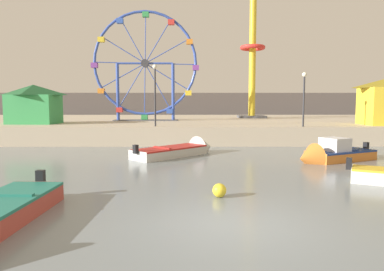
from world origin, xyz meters
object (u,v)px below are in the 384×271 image
at_px(drop_tower_yellow_tower, 253,53).
at_px(promenade_lamp_far, 155,86).
at_px(motorboat_pale_grey, 184,150).
at_px(mooring_buoy_orange, 219,190).
at_px(carnival_booth_green_kiosk, 34,103).
at_px(promenade_lamp_near, 304,91).
at_px(ferris_wheel_blue_frame, 145,66).
at_px(motorboat_orange_hull, 330,154).

bearing_deg(drop_tower_yellow_tower, promenade_lamp_far, -123.67).
xyz_separation_m(motorboat_pale_grey, mooring_buoy_orange, (1.28, -9.15, -0.06)).
bearing_deg(mooring_buoy_orange, drop_tower_yellow_tower, 78.11).
distance_m(promenade_lamp_far, mooring_buoy_orange, 14.55).
distance_m(carnival_booth_green_kiosk, promenade_lamp_near, 20.17).
xyz_separation_m(ferris_wheel_blue_frame, promenade_lamp_near, (11.71, -8.18, -2.49)).
bearing_deg(promenade_lamp_near, carnival_booth_green_kiosk, 169.55).
bearing_deg(promenade_lamp_near, mooring_buoy_orange, -117.26).
bearing_deg(drop_tower_yellow_tower, ferris_wheel_blue_frame, -151.35).
relative_size(drop_tower_yellow_tower, carnival_booth_green_kiosk, 3.85).
distance_m(motorboat_pale_grey, mooring_buoy_orange, 9.24).
distance_m(drop_tower_yellow_tower, mooring_buoy_orange, 28.88).
bearing_deg(carnival_booth_green_kiosk, ferris_wheel_blue_frame, 33.11).
bearing_deg(promenade_lamp_far, carnival_booth_green_kiosk, 161.74).
bearing_deg(promenade_lamp_far, mooring_buoy_orange, -76.43).
distance_m(drop_tower_yellow_tower, promenade_lamp_far, 16.77).
bearing_deg(ferris_wheel_blue_frame, carnival_booth_green_kiosk, -150.85).
distance_m(motorboat_orange_hull, drop_tower_yellow_tower, 21.85).
height_order(ferris_wheel_blue_frame, carnival_booth_green_kiosk, ferris_wheel_blue_frame).
height_order(carnival_booth_green_kiosk, mooring_buoy_orange, carnival_booth_green_kiosk).
bearing_deg(drop_tower_yellow_tower, carnival_booth_green_kiosk, -151.13).
xyz_separation_m(motorboat_orange_hull, ferris_wheel_blue_frame, (-11.02, 14.61, 5.86)).
relative_size(motorboat_orange_hull, mooring_buoy_orange, 10.74).
xyz_separation_m(drop_tower_yellow_tower, mooring_buoy_orange, (-5.72, -27.18, -7.91)).
relative_size(ferris_wheel_blue_frame, promenade_lamp_far, 2.31).
relative_size(motorboat_pale_grey, promenade_lamp_near, 1.37).
distance_m(ferris_wheel_blue_frame, promenade_lamp_far, 8.19).
distance_m(carnival_booth_green_kiosk, mooring_buoy_orange, 21.46).
bearing_deg(drop_tower_yellow_tower, motorboat_pale_grey, -111.21).
relative_size(promenade_lamp_far, mooring_buoy_orange, 9.63).
relative_size(ferris_wheel_blue_frame, mooring_buoy_orange, 22.23).
xyz_separation_m(carnival_booth_green_kiosk, mooring_buoy_orange, (13.01, -16.85, -2.65)).
bearing_deg(promenade_lamp_far, ferris_wheel_blue_frame, 101.77).
bearing_deg(motorboat_orange_hull, promenade_lamp_near, -122.02).
xyz_separation_m(motorboat_pale_grey, motorboat_orange_hull, (7.39, -2.38, 0.08)).
distance_m(ferris_wheel_blue_frame, mooring_buoy_orange, 22.74).
relative_size(motorboat_orange_hull, drop_tower_yellow_tower, 0.30).
distance_m(motorboat_orange_hull, carnival_booth_green_kiosk, 21.77).
height_order(carnival_booth_green_kiosk, promenade_lamp_far, promenade_lamp_far).
xyz_separation_m(promenade_lamp_near, mooring_buoy_orange, (-6.80, -13.20, -3.51)).
height_order(motorboat_pale_grey, promenade_lamp_near, promenade_lamp_near).
height_order(motorboat_orange_hull, carnival_booth_green_kiosk, carnival_booth_green_kiosk).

